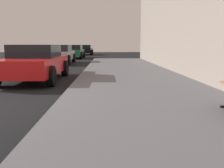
# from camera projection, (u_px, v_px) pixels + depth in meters

# --- Properties ---
(sidewalk) EXTENTS (4.00, 32.00, 0.15)m
(sidewalk) POSITION_uv_depth(u_px,v_px,m) (154.00, 103.00, 5.17)
(sidewalk) COLOR #5B5B60
(sidewalk) RESTS_ON ground_plane
(car_red) EXTENTS (1.93, 4.10, 1.27)m
(car_red) POSITION_uv_depth(u_px,v_px,m) (35.00, 62.00, 8.91)
(car_red) COLOR red
(car_red) RESTS_ON ground_plane
(car_silver) EXTENTS (1.99, 4.13, 1.27)m
(car_silver) POSITION_uv_depth(u_px,v_px,m) (58.00, 54.00, 17.06)
(car_silver) COLOR #B7B7BF
(car_silver) RESTS_ON ground_plane
(car_green) EXTENTS (2.01, 4.42, 1.27)m
(car_green) POSITION_uv_depth(u_px,v_px,m) (73.00, 51.00, 23.95)
(car_green) COLOR #196638
(car_green) RESTS_ON ground_plane
(car_black) EXTENTS (2.03, 4.50, 1.27)m
(car_black) POSITION_uv_depth(u_px,v_px,m) (85.00, 50.00, 32.37)
(car_black) COLOR black
(car_black) RESTS_ON ground_plane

